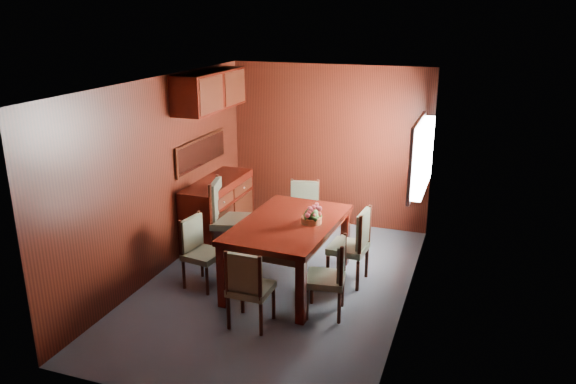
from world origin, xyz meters
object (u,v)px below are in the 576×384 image
at_px(sideboard, 218,211).
at_px(chair_head, 248,285).
at_px(chair_left_near, 199,248).
at_px(flower_centerpiece, 312,213).
at_px(chair_right_near, 332,273).
at_px(dining_table, 289,231).

distance_m(sideboard, chair_head, 2.35).
bearing_deg(sideboard, chair_left_near, -73.57).
bearing_deg(flower_centerpiece, chair_right_near, -54.27).
distance_m(chair_left_near, flower_centerpiece, 1.39).
bearing_deg(chair_head, chair_left_near, 144.41).
height_order(chair_left_near, chair_right_near, chair_right_near).
bearing_deg(chair_head, chair_right_near, 37.48).
relative_size(chair_left_near, chair_head, 0.98).
height_order(sideboard, chair_right_near, sideboard).
bearing_deg(chair_left_near, chair_head, 62.47).
xyz_separation_m(chair_left_near, chair_head, (0.92, -0.68, 0.01)).
relative_size(chair_right_near, flower_centerpiece, 3.44).
relative_size(chair_left_near, flower_centerpiece, 3.38).
xyz_separation_m(sideboard, chair_left_near, (0.38, -1.27, 0.03)).
height_order(dining_table, chair_right_near, chair_right_near).
distance_m(dining_table, chair_head, 1.08).
distance_m(chair_head, flower_centerpiece, 1.23).
relative_size(dining_table, chair_head, 2.00).
relative_size(sideboard, chair_right_near, 1.61).
bearing_deg(chair_head, dining_table, 87.38).
bearing_deg(chair_right_near, chair_head, 117.90).
bearing_deg(chair_left_near, flower_centerpiece, 117.41).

